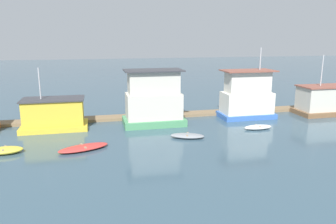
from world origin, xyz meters
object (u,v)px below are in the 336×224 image
Objects in this scene: houseboat_yellow at (54,115)px; dinghy_grey at (187,136)px; houseboat_green at (154,100)px; houseboat_brown at (324,100)px; houseboat_blue at (247,97)px; dinghy_red at (84,148)px; dinghy_white at (258,127)px; dinghy_yellow at (4,150)px.

houseboat_yellow is 1.92× the size of dinghy_grey.
houseboat_yellow is 9.62m from houseboat_green.
houseboat_green is at bearing -179.25° from houseboat_brown.
houseboat_yellow reaches higher than houseboat_green.
houseboat_yellow is 29.28m from houseboat_brown.
houseboat_yellow is 0.91× the size of houseboat_brown.
dinghy_grey is (-8.34, -5.82, -2.08)m from houseboat_blue.
houseboat_yellow is at bearing 112.65° from dinghy_red.
houseboat_brown reaches higher than dinghy_grey.
houseboat_yellow is at bearing 166.98° from dinghy_white.
houseboat_blue reaches higher than dinghy_red.
dinghy_white is (16.14, 2.38, 0.01)m from dinghy_red.
dinghy_grey is (11.60, -5.57, -1.22)m from houseboat_yellow.
houseboat_brown reaches higher than dinghy_red.
houseboat_brown reaches higher than dinghy_yellow.
houseboat_brown is at bearing 10.71° from dinghy_yellow.
dinghy_yellow is at bearing -169.29° from houseboat_brown.
houseboat_green is at bearing 111.85° from dinghy_grey.
houseboat_brown is 2.44× the size of dinghy_yellow.
dinghy_yellow is at bearing 175.49° from dinghy_red.
houseboat_yellow is 12.93m from dinghy_grey.
dinghy_yellow is 5.84m from dinghy_red.
houseboat_brown is at bearing -2.77° from houseboat_blue.
houseboat_blue reaches higher than dinghy_yellow.
houseboat_blue is 5.17m from dinghy_white.
dinghy_grey is at bearing -25.65° from houseboat_yellow.
houseboat_yellow is at bearing 177.23° from houseboat_green.
dinghy_white is at bearing 9.18° from dinghy_grey.
dinghy_red is 1.32× the size of dinghy_grey.
dinghy_grey is 7.45m from dinghy_white.
dinghy_yellow is 0.98× the size of dinghy_white.
houseboat_green is at bearing -2.77° from houseboat_yellow.
dinghy_yellow is 0.86× the size of dinghy_grey.
dinghy_yellow is at bearing -177.12° from dinghy_grey.
dinghy_red is 1.51× the size of dinghy_white.
houseboat_brown is (19.72, 0.26, -0.92)m from houseboat_green.
houseboat_blue is at bearing 34.90° from dinghy_grey.
dinghy_white is (-10.31, -4.18, -1.36)m from houseboat_brown.
dinghy_yellow is 14.62m from dinghy_grey.
dinghy_red is at bearing -166.07° from houseboat_brown.
dinghy_yellow reaches higher than dinghy_grey.
dinghy_grey is at bearing 2.88° from dinghy_yellow.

